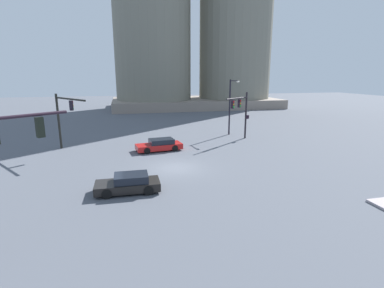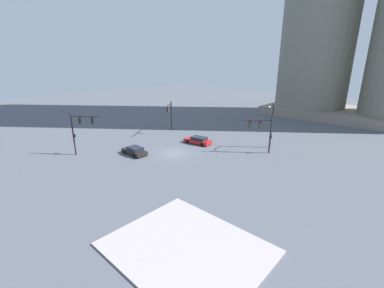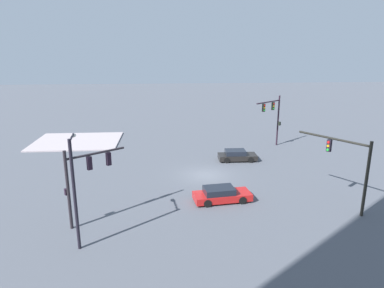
{
  "view_description": "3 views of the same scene",
  "coord_description": "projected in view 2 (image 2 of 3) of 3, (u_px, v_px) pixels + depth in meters",
  "views": [
    {
      "loc": [
        -4.06,
        -22.9,
        7.56
      ],
      "look_at": [
        1.8,
        1.68,
        1.57
      ],
      "focal_mm": 27.13,
      "sensor_mm": 36.0,
      "label": 1
    },
    {
      "loc": [
        26.56,
        -25.05,
        13.01
      ],
      "look_at": [
        2.2,
        1.55,
        1.58
      ],
      "focal_mm": 23.96,
      "sensor_mm": 36.0,
      "label": 2
    },
    {
      "loc": [
        3.74,
        32.0,
        12.08
      ],
      "look_at": [
        1.43,
        0.88,
        3.45
      ],
      "focal_mm": 32.5,
      "sensor_mm": 36.0,
      "label": 3
    }
  ],
  "objects": [
    {
      "name": "streetlamp_curved_arm",
      "position": [
        271.0,
        123.0,
        39.85
      ],
      "size": [
        0.53,
        2.29,
        7.07
      ],
      "rotation": [
        0.0,
        0.0,
        -1.44
      ],
      "color": "black",
      "rests_on": "ground"
    },
    {
      "name": "sedan_car_waiting_far",
      "position": [
        135.0,
        151.0,
        37.96
      ],
      "size": [
        4.23,
        1.97,
        1.21
      ],
      "rotation": [
        0.0,
        0.0,
        3.13
      ],
      "color": "black",
      "rests_on": "ground"
    },
    {
      "name": "traffic_signal_near_corner",
      "position": [
        263.0,
        129.0,
        37.72
      ],
      "size": [
        3.89,
        2.8,
        5.62
      ],
      "rotation": [
        0.0,
        0.0,
        -2.5
      ],
      "color": "black",
      "rests_on": "ground"
    },
    {
      "name": "traffic_signal_cross_street",
      "position": [
        79.0,
        127.0,
        36.71
      ],
      "size": [
        3.94,
        2.88,
        6.4
      ],
      "rotation": [
        0.0,
        0.0,
        0.65
      ],
      "color": "black",
      "rests_on": "ground"
    },
    {
      "name": "ground_plane",
      "position": [
        174.0,
        153.0,
        38.64
      ],
      "size": [
        185.19,
        185.19,
        0.0
      ],
      "primitive_type": "plane",
      "color": "#51565F"
    },
    {
      "name": "traffic_signal_opposite_side",
      "position": [
        170.0,
        112.0,
        49.62
      ],
      "size": [
        3.52,
        4.99,
        5.75
      ],
      "rotation": [
        0.0,
        0.0,
        -0.97
      ],
      "color": "black",
      "rests_on": "ground"
    },
    {
      "name": "sedan_car_approaching",
      "position": [
        198.0,
        140.0,
        43.13
      ],
      "size": [
        4.85,
        2.45,
        1.21
      ],
      "rotation": [
        0.0,
        0.0,
        3.27
      ],
      "color": "red",
      "rests_on": "ground"
    },
    {
      "name": "sidewalk_corner",
      "position": [
        187.0,
        248.0,
        18.77
      ],
      "size": [
        11.09,
        9.06,
        0.15
      ],
      "primitive_type": "cube",
      "color": "#B0A3A7",
      "rests_on": "ground"
    }
  ]
}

